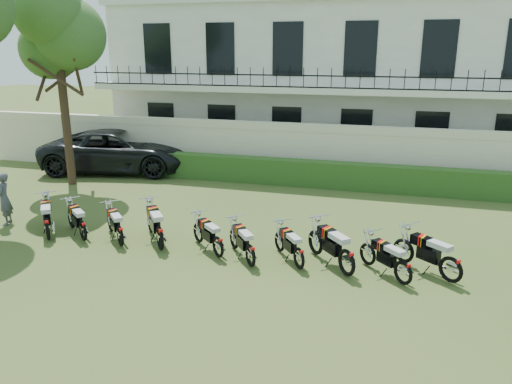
# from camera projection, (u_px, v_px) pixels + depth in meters

# --- Properties ---
(ground) EXTENTS (100.00, 100.00, 0.00)m
(ground) POSITION_uv_depth(u_px,v_px,m) (258.00, 259.00, 12.69)
(ground) COLOR #3D5421
(ground) RESTS_ON ground
(perimeter_wall) EXTENTS (30.00, 0.35, 2.30)m
(perimeter_wall) POSITION_uv_depth(u_px,v_px,m) (312.00, 152.00, 19.75)
(perimeter_wall) COLOR beige
(perimeter_wall) RESTS_ON ground
(hedge) EXTENTS (18.00, 0.60, 1.00)m
(hedge) POSITION_uv_depth(u_px,v_px,m) (334.00, 175.00, 18.94)
(hedge) COLOR #234B1B
(hedge) RESTS_ON ground
(building) EXTENTS (20.40, 9.60, 7.40)m
(building) POSITION_uv_depth(u_px,v_px,m) (334.00, 78.00, 24.55)
(building) COLOR white
(building) RESTS_ON ground
(tree_west_near) EXTENTS (3.40, 3.20, 7.90)m
(tree_west_near) POSITION_uv_depth(u_px,v_px,m) (57.00, 27.00, 18.00)
(tree_west_near) COLOR #473323
(tree_west_near) RESTS_ON ground
(motorcycle_0) EXTENTS (1.27, 1.62, 1.07)m
(motorcycle_0) POSITION_uv_depth(u_px,v_px,m) (47.00, 224.00, 13.76)
(motorcycle_0) COLOR black
(motorcycle_0) RESTS_ON ground
(motorcycle_1) EXTENTS (1.42, 1.22, 0.98)m
(motorcycle_1) POSITION_uv_depth(u_px,v_px,m) (83.00, 226.00, 13.71)
(motorcycle_1) COLOR black
(motorcycle_1) RESTS_ON ground
(motorcycle_2) EXTENTS (1.29, 1.36, 0.97)m
(motorcycle_2) POSITION_uv_depth(u_px,v_px,m) (120.00, 231.00, 13.34)
(motorcycle_2) COLOR black
(motorcycle_2) RESTS_ON ground
(motorcycle_3) EXTENTS (1.32, 1.68, 1.11)m
(motorcycle_3) POSITION_uv_depth(u_px,v_px,m) (160.00, 232.00, 13.06)
(motorcycle_3) COLOR black
(motorcycle_3) RESTS_ON ground
(motorcycle_4) EXTENTS (1.33, 1.26, 0.95)m
(motorcycle_4) POSITION_uv_depth(u_px,v_px,m) (218.00, 242.00, 12.62)
(motorcycle_4) COLOR black
(motorcycle_4) RESTS_ON ground
(motorcycle_5) EXTENTS (1.14, 1.46, 0.97)m
(motorcycle_5) POSITION_uv_depth(u_px,v_px,m) (250.00, 250.00, 12.08)
(motorcycle_5) COLOR black
(motorcycle_5) RESTS_ON ground
(motorcycle_6) EXTENTS (1.08, 1.39, 0.92)m
(motorcycle_6) POSITION_uv_depth(u_px,v_px,m) (299.00, 253.00, 11.97)
(motorcycle_6) COLOR black
(motorcycle_6) RESTS_ON ground
(motorcycle_7) EXTENTS (1.39, 1.61, 1.11)m
(motorcycle_7) POSITION_uv_depth(u_px,v_px,m) (347.00, 256.00, 11.58)
(motorcycle_7) COLOR black
(motorcycle_7) RESTS_ON ground
(motorcycle_8) EXTENTS (1.28, 1.31, 0.96)m
(motorcycle_8) POSITION_uv_depth(u_px,v_px,m) (404.00, 267.00, 11.17)
(motorcycle_8) COLOR black
(motorcycle_8) RESTS_ON ground
(motorcycle_9) EXTENTS (1.57, 1.32, 1.07)m
(motorcycle_9) POSITION_uv_depth(u_px,v_px,m) (451.00, 263.00, 11.24)
(motorcycle_9) COLOR black
(motorcycle_9) RESTS_ON ground
(suv) EXTENTS (6.91, 4.27, 1.78)m
(suv) POSITION_uv_depth(u_px,v_px,m) (119.00, 151.00, 21.44)
(suv) COLOR black
(suv) RESTS_ON ground
(inspector) EXTENTS (0.59, 0.69, 1.60)m
(inspector) POSITION_uv_depth(u_px,v_px,m) (4.00, 199.00, 14.96)
(inspector) COLOR #59595E
(inspector) RESTS_ON ground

